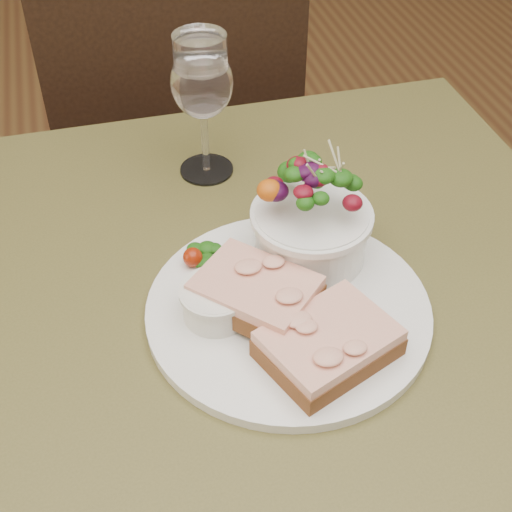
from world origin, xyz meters
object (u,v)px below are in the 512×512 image
object	(u,v)px
sandwich_back	(255,292)
salad_bowl	(312,213)
sandwich_front	(329,343)
dinner_plate	(288,310)
chair_far	(180,227)
ramekin	(216,301)
wine_glass	(202,87)
cafe_table	(266,359)

from	to	relation	value
sandwich_back	salad_bowl	xyz separation A→B (m)	(0.08, 0.07, 0.04)
sandwich_front	dinner_plate	bearing A→B (deg)	81.56
dinner_plate	sandwich_back	xyz separation A→B (m)	(-0.03, 0.00, 0.03)
chair_far	ramekin	bearing A→B (deg)	86.33
sandwich_back	ramekin	size ratio (longest dim) A/B	2.13
wine_glass	chair_far	bearing A→B (deg)	88.73
cafe_table	sandwich_front	distance (m)	0.17
ramekin	sandwich_front	bearing A→B (deg)	-40.55
sandwich_front	sandwich_back	xyz separation A→B (m)	(-0.05, 0.08, 0.01)
dinner_plate	sandwich_front	distance (m)	0.08
chair_far	ramekin	world-z (taller)	chair_far
wine_glass	sandwich_back	bearing A→B (deg)	-90.88
sandwich_back	wine_glass	distance (m)	0.28
dinner_plate	sandwich_front	world-z (taller)	sandwich_front
chair_far	sandwich_front	bearing A→B (deg)	93.51
chair_far	sandwich_front	distance (m)	0.93
cafe_table	chair_far	bearing A→B (deg)	90.40
sandwich_front	salad_bowl	xyz separation A→B (m)	(0.03, 0.14, 0.04)
sandwich_back	wine_glass	xyz separation A→B (m)	(0.00, 0.27, 0.09)
wine_glass	salad_bowl	bearing A→B (deg)	-69.69
sandwich_front	chair_far	bearing A→B (deg)	70.52
dinner_plate	salad_bowl	world-z (taller)	salad_bowl
wine_glass	sandwich_front	bearing A→B (deg)	-82.12
dinner_plate	ramekin	xyz separation A→B (m)	(-0.08, 0.01, 0.03)
sandwich_front	ramekin	distance (m)	0.12
chair_far	ramekin	size ratio (longest dim) A/B	13.27
ramekin	wine_glass	distance (m)	0.29
chair_far	dinner_plate	world-z (taller)	chair_far
chair_far	sandwich_front	xyz separation A→B (m)	(0.04, -0.79, 0.49)
sandwich_front	wine_glass	size ratio (longest dim) A/B	0.84
dinner_plate	salad_bowl	bearing A→B (deg)	57.17
dinner_plate	sandwich_back	world-z (taller)	sandwich_back
cafe_table	ramekin	size ratio (longest dim) A/B	11.79
ramekin	cafe_table	bearing A→B (deg)	18.81
cafe_table	sandwich_back	bearing A→B (deg)	-129.50
chair_far	cafe_table	bearing A→B (deg)	91.15
salad_bowl	wine_glass	xyz separation A→B (m)	(-0.08, 0.20, 0.05)
sandwich_front	ramekin	bearing A→B (deg)	117.20
sandwich_back	salad_bowl	world-z (taller)	salad_bowl
chair_far	dinner_plate	size ratio (longest dim) A/B	3.03
salad_bowl	wine_glass	size ratio (longest dim) A/B	0.73
sandwich_back	ramekin	xyz separation A→B (m)	(-0.04, 0.00, -0.00)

